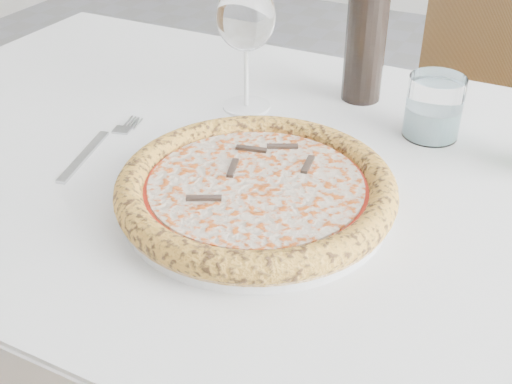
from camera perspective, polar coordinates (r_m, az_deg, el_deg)
dining_table at (r=0.90m, az=2.88°, el=-3.04°), size 1.36×0.81×0.76m
chair_far at (r=1.65m, az=18.22°, el=7.93°), size 0.58×0.58×0.93m
plate at (r=0.76m, az=0.00°, el=-0.70°), size 0.32×0.32×0.02m
pizza at (r=0.75m, az=-0.00°, el=0.41°), size 0.33×0.33×0.03m
fork at (r=0.91m, az=-13.99°, el=3.87°), size 0.05×0.20×0.00m
wine_glass at (r=0.95m, az=-0.92°, el=15.05°), size 0.09×0.09×0.19m
tumbler at (r=0.94m, az=15.48°, el=6.95°), size 0.08×0.08×0.09m
wine_bottle at (r=1.01m, az=9.78°, el=13.82°), size 0.06×0.06×0.25m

